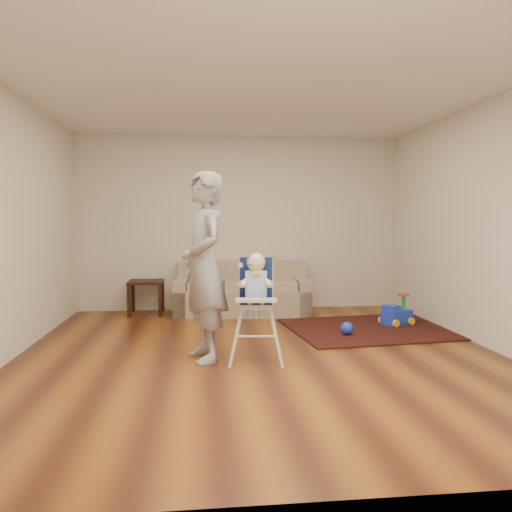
{
  "coord_description": "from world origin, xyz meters",
  "views": [
    {
      "loc": [
        -0.61,
        -5.07,
        1.39
      ],
      "look_at": [
        0.0,
        0.4,
        1.0
      ],
      "focal_mm": 35.0,
      "sensor_mm": 36.0,
      "label": 1
    }
  ],
  "objects": [
    {
      "name": "ground",
      "position": [
        0.0,
        0.0,
        0.0
      ],
      "size": [
        5.5,
        5.5,
        0.0
      ],
      "primitive_type": "plane",
      "color": "#451E10",
      "rests_on": "ground"
    },
    {
      "name": "room_envelope",
      "position": [
        0.0,
        0.53,
        1.88
      ],
      "size": [
        5.04,
        5.52,
        2.72
      ],
      "color": "silver",
      "rests_on": "ground"
    },
    {
      "name": "sofa",
      "position": [
        0.0,
        2.3,
        0.38
      ],
      "size": [
        2.04,
        0.96,
        0.77
      ],
      "rotation": [
        0.0,
        0.0,
        -0.07
      ],
      "color": "tan",
      "rests_on": "ground"
    },
    {
      "name": "side_table",
      "position": [
        -1.42,
        2.42,
        0.25
      ],
      "size": [
        0.5,
        0.5,
        0.5
      ],
      "primitive_type": null,
      "color": "black",
      "rests_on": "ground"
    },
    {
      "name": "area_rug",
      "position": [
        1.65,
        1.04,
        0.01
      ],
      "size": [
        2.4,
        1.91,
        0.02
      ],
      "primitive_type": "cube",
      "rotation": [
        0.0,
        0.0,
        0.11
      ],
      "color": "black",
      "rests_on": "ground"
    },
    {
      "name": "ride_on_toy",
      "position": [
        1.97,
        1.22,
        0.22
      ],
      "size": [
        0.44,
        0.39,
        0.4
      ],
      "primitive_type": null,
      "rotation": [
        0.0,
        0.0,
        0.41
      ],
      "color": "blue",
      "rests_on": "area_rug"
    },
    {
      "name": "toy_ball",
      "position": [
        1.14,
        0.71,
        0.09
      ],
      "size": [
        0.15,
        0.15,
        0.15
      ],
      "primitive_type": "sphere",
      "color": "blue",
      "rests_on": "area_rug"
    },
    {
      "name": "high_chair",
      "position": [
        -0.07,
        -0.23,
        0.52
      ],
      "size": [
        0.55,
        0.55,
        1.08
      ],
      "rotation": [
        0.0,
        0.0,
        -0.11
      ],
      "color": "silver",
      "rests_on": "ground"
    },
    {
      "name": "adult",
      "position": [
        -0.58,
        -0.13,
        0.94
      ],
      "size": [
        0.63,
        0.79,
        1.88
      ],
      "primitive_type": "imported",
      "rotation": [
        0.0,
        0.0,
        -1.28
      ],
      "color": "gray",
      "rests_on": "ground"
    }
  ]
}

